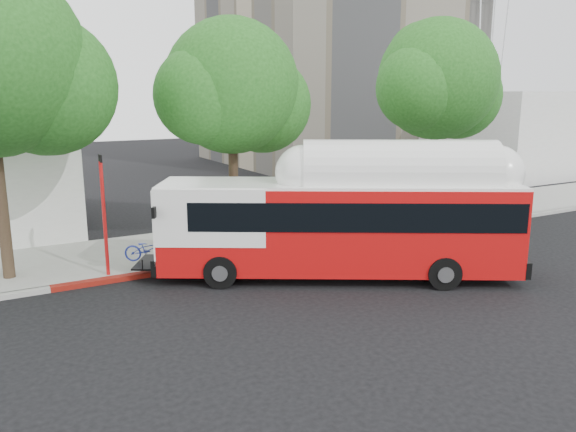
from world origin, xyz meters
name	(u,v)px	position (x,y,z in m)	size (l,w,h in m)	color
ground	(343,286)	(0.00, 0.00, 0.00)	(120.00, 120.00, 0.00)	black
sidewalk	(252,238)	(0.00, 6.50, 0.07)	(60.00, 5.00, 0.15)	gray
curb_strip	(283,253)	(0.00, 3.90, 0.07)	(60.00, 0.30, 0.15)	gray
red_curb_segment	(206,265)	(-3.00, 3.90, 0.08)	(10.00, 0.32, 0.16)	maroon
street_tree_left	(4,67)	(-8.53, 5.56, 6.60)	(6.67, 5.80, 9.74)	#2D2116
street_tree_mid	(241,92)	(-0.59, 6.06, 5.91)	(5.75, 5.00, 8.62)	#2D2116
street_tree_right	(444,85)	(9.44, 5.86, 6.26)	(6.21, 5.40, 9.18)	#2D2116
horizon_block	(540,130)	(30.00, 16.00, 3.00)	(20.00, 12.00, 6.00)	silver
transit_bus	(341,227)	(0.42, 0.79, 1.67)	(11.48, 7.86, 3.57)	#B90C0D
signal_pole	(104,217)	(-6.21, 4.25, 2.06)	(0.11, 0.38, 4.01)	red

